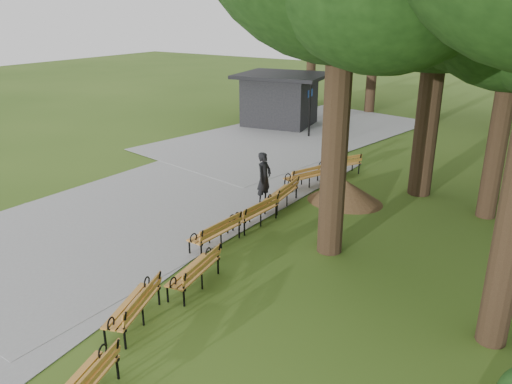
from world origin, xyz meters
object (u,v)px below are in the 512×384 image
Objects in this scene: bench_1 at (133,306)px; bench_4 at (255,212)px; bench_5 at (281,194)px; kiosk at (280,99)px; bench_3 at (215,232)px; person at (264,178)px; bench_7 at (339,165)px; bench_2 at (194,271)px; dirt_mound at (345,191)px; lamp_post at (331,97)px; bench_6 at (306,176)px.

bench_1 and bench_4 have the same top height.
bench_1 is at bearing 0.02° from bench_5.
kiosk reaches higher than bench_3.
bench_4 is at bearing -1.95° from bench_5.
bench_7 is (0.88, 4.27, -0.47)m from person.
bench_4 is at bearing -177.49° from bench_2.
bench_7 is (0.21, 7.90, 0.00)m from bench_3.
bench_5 is (-1.66, -1.57, 0.05)m from dirt_mound.
kiosk is 2.11× the size of dirt_mound.
lamp_post is 8.38m from bench_5.
dirt_mound is at bearing 165.31° from bench_2.
bench_3 and bench_4 have the same top height.
bench_2 and bench_6 have the same top height.
lamp_post is at bearing -166.89° from bench_3.
dirt_mound is 1.18× the size of bench_4.
lamp_post is 1.79× the size of bench_1.
bench_5 is at bearing -176.36° from bench_3.
bench_5 is at bearing -171.64° from bench_4.
bench_7 is at bearing 163.24° from bench_1.
person is 0.38× the size of kiosk.
bench_2 is 5.86m from bench_5.
lamp_post is 11.94m from bench_3.
person reaches higher than bench_1.
lamp_post is at bearing 170.59° from bench_1.
lamp_post is 1.79× the size of bench_5.
person is at bearing 10.21° from bench_6.
bench_6 is at bearing 166.51° from bench_1.
bench_1 is (1.53, -7.58, -0.47)m from person.
bench_6 is 1.00× the size of bench_7.
lamp_post is at bearing -141.75° from bench_6.
bench_1 is (-0.77, -9.23, 0.05)m from dirt_mound.
bench_2 and bench_5 have the same top height.
bench_3 is at bearing 28.54° from bench_7.
lamp_post reaches higher than bench_6.
kiosk is at bearing 131.62° from dirt_mound.
kiosk is 2.49× the size of bench_1.
bench_2 and bench_7 have the same top height.
person reaches higher than bench_3.
person is 3.72m from bench_3.
bench_6 is at bearing 179.16° from bench_5.
bench_1 is 11.87m from bench_7.
kiosk reaches higher than person.
bench_2 and bench_4 have the same top height.
dirt_mound is at bearing 126.97° from bench_5.
person is 2.88m from dirt_mound.
kiosk reaches higher than bench_7.
bench_5 is at bearing -83.35° from person.
bench_3 is at bearing 23.42° from bench_6.
kiosk is 12.44m from dirt_mound.
bench_6 is at bearing 162.54° from dirt_mound.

